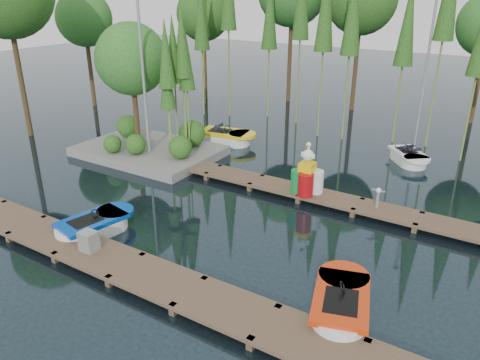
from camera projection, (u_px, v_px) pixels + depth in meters
The scene contains 15 objects.
ground_plane at pixel (220, 211), 16.22m from camera, with size 90.00×90.00×0.00m, color #1B2A33.
near_dock at pixel (126, 267), 12.62m from camera, with size 18.00×1.50×0.50m.
far_dock at pixel (279, 187), 17.59m from camera, with size 15.00×1.20×0.50m.
island at pixel (143, 84), 20.63m from camera, with size 6.20×4.20×6.75m.
tree_screen at pixel (305, 9), 23.11m from camera, with size 34.42×18.53×10.31m.
lamp_island at pixel (142, 63), 19.21m from camera, with size 0.30×0.30×7.25m.
lamp_rear at pixel (428, 56), 21.19m from camera, with size 0.30×0.30×7.25m.
boat_blue at pixel (94, 226), 14.66m from camera, with size 1.67×2.80×0.88m.
boat_red at pixel (341, 305), 11.04m from camera, with size 2.01×3.04×0.94m.
boat_yellow_far at pixel (225, 137), 22.98m from camera, with size 3.12×1.79×1.47m.
boat_white_far at pixel (408, 157), 20.48m from camera, with size 2.36×2.55×1.14m.
utility_cabinet at pixel (89, 241), 13.16m from camera, with size 0.48×0.40×0.58m, color gray.
yellow_barrel at pixel (305, 180), 16.89m from camera, with size 0.58×0.58×0.86m, color yellow.
drum_cluster at pixel (307, 179), 16.66m from camera, with size 1.11×1.01×1.91m.
seagull_post at pixel (378, 195), 15.57m from camera, with size 0.46×0.25×0.73m.
Camera 1 is at (8.30, -11.94, 7.30)m, focal length 35.00 mm.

